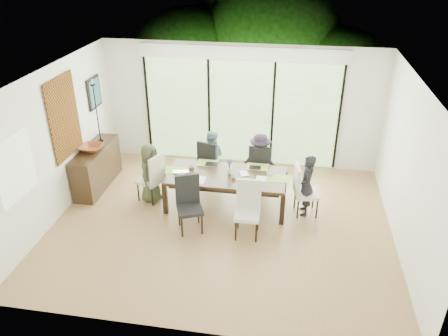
% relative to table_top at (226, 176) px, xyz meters
% --- Properties ---
extents(floor, '(6.00, 5.00, 0.01)m').
position_rel_table_top_xyz_m(floor, '(0.01, -0.58, -0.67)').
color(floor, brown).
rests_on(floor, ground).
extents(ceiling, '(6.00, 5.00, 0.01)m').
position_rel_table_top_xyz_m(ceiling, '(0.01, -0.58, 2.04)').
color(ceiling, white).
rests_on(ceiling, wall_back).
extents(wall_back, '(6.00, 0.02, 2.70)m').
position_rel_table_top_xyz_m(wall_back, '(0.01, 1.93, 0.69)').
color(wall_back, white).
rests_on(wall_back, floor).
extents(wall_front, '(6.00, 0.02, 2.70)m').
position_rel_table_top_xyz_m(wall_front, '(0.01, -3.09, 0.69)').
color(wall_front, silver).
rests_on(wall_front, floor).
extents(wall_left, '(0.02, 5.00, 2.70)m').
position_rel_table_top_xyz_m(wall_left, '(-3.00, -0.58, 0.69)').
color(wall_left, beige).
rests_on(wall_left, floor).
extents(wall_right, '(0.02, 5.00, 2.70)m').
position_rel_table_top_xyz_m(wall_right, '(3.02, -0.58, 0.69)').
color(wall_right, silver).
rests_on(wall_right, floor).
extents(glass_doors, '(4.20, 0.02, 2.30)m').
position_rel_table_top_xyz_m(glass_doors, '(0.01, 1.89, 0.54)').
color(glass_doors, '#598C3F').
rests_on(glass_doors, wall_back).
extents(blinds_header, '(4.40, 0.06, 0.28)m').
position_rel_table_top_xyz_m(blinds_header, '(0.01, 1.88, 1.84)').
color(blinds_header, white).
rests_on(blinds_header, wall_back).
extents(mullion_a, '(0.05, 0.04, 2.30)m').
position_rel_table_top_xyz_m(mullion_a, '(-2.09, 1.88, 0.54)').
color(mullion_a, black).
rests_on(mullion_a, wall_back).
extents(mullion_b, '(0.05, 0.04, 2.30)m').
position_rel_table_top_xyz_m(mullion_b, '(-0.69, 1.88, 0.54)').
color(mullion_b, black).
rests_on(mullion_b, wall_back).
extents(mullion_c, '(0.05, 0.04, 2.30)m').
position_rel_table_top_xyz_m(mullion_c, '(0.71, 1.88, 0.54)').
color(mullion_c, black).
rests_on(mullion_c, wall_back).
extents(mullion_d, '(0.05, 0.04, 2.30)m').
position_rel_table_top_xyz_m(mullion_d, '(2.11, 1.88, 0.54)').
color(mullion_d, black).
rests_on(mullion_d, wall_back).
extents(side_window, '(0.02, 0.90, 1.00)m').
position_rel_table_top_xyz_m(side_window, '(-2.96, -1.78, 0.84)').
color(side_window, '#8CAD7F').
rests_on(side_window, wall_left).
extents(deck, '(6.00, 1.80, 0.10)m').
position_rel_table_top_xyz_m(deck, '(0.01, 2.82, -0.71)').
color(deck, brown).
rests_on(deck, ground).
extents(rail_top, '(6.00, 0.08, 0.06)m').
position_rel_table_top_xyz_m(rail_top, '(0.01, 3.62, -0.11)').
color(rail_top, brown).
rests_on(rail_top, deck).
extents(foliage_left, '(3.20, 3.20, 3.20)m').
position_rel_table_top_xyz_m(foliage_left, '(-1.79, 4.62, 0.78)').
color(foliage_left, '#14380F').
rests_on(foliage_left, ground).
extents(foliage_mid, '(4.00, 4.00, 4.00)m').
position_rel_table_top_xyz_m(foliage_mid, '(0.41, 5.22, 1.14)').
color(foliage_mid, '#14380F').
rests_on(foliage_mid, ground).
extents(foliage_right, '(2.80, 2.80, 2.80)m').
position_rel_table_top_xyz_m(foliage_right, '(2.21, 4.42, 0.60)').
color(foliage_right, '#14380F').
rests_on(foliage_right, ground).
extents(foliage_far, '(3.60, 3.60, 3.60)m').
position_rel_table_top_xyz_m(foliage_far, '(-0.59, 5.92, 0.96)').
color(foliage_far, '#14380F').
rests_on(foliage_far, ground).
extents(table_top, '(2.20, 1.01, 0.06)m').
position_rel_table_top_xyz_m(table_top, '(0.00, 0.00, 0.00)').
color(table_top, black).
rests_on(table_top, floor).
extents(table_apron, '(2.02, 0.83, 0.09)m').
position_rel_table_top_xyz_m(table_apron, '(0.00, 0.00, -0.08)').
color(table_apron, black).
rests_on(table_apron, floor).
extents(table_leg_fl, '(0.08, 0.08, 0.63)m').
position_rel_table_top_xyz_m(table_leg_fl, '(-1.08, -0.43, -0.34)').
color(table_leg_fl, black).
rests_on(table_leg_fl, floor).
extents(table_leg_fr, '(0.08, 0.08, 0.63)m').
position_rel_table_top_xyz_m(table_leg_fr, '(1.08, -0.43, -0.34)').
color(table_leg_fr, black).
rests_on(table_leg_fr, floor).
extents(table_leg_bl, '(0.08, 0.08, 0.63)m').
position_rel_table_top_xyz_m(table_leg_bl, '(-1.08, 0.43, -0.34)').
color(table_leg_bl, black).
rests_on(table_leg_bl, floor).
extents(table_leg_br, '(0.08, 0.08, 0.63)m').
position_rel_table_top_xyz_m(table_leg_br, '(1.08, 0.43, -0.34)').
color(table_leg_br, black).
rests_on(table_leg_br, floor).
extents(chair_left_end, '(0.55, 0.55, 1.01)m').
position_rel_table_top_xyz_m(chair_left_end, '(-1.50, 0.00, -0.16)').
color(chair_left_end, silver).
rests_on(chair_left_end, floor).
extents(chair_right_end, '(0.49, 0.49, 1.01)m').
position_rel_table_top_xyz_m(chair_right_end, '(1.50, 0.00, -0.16)').
color(chair_right_end, white).
rests_on(chair_right_end, floor).
extents(chair_far_left, '(0.52, 0.52, 1.01)m').
position_rel_table_top_xyz_m(chair_far_left, '(-0.45, 0.85, -0.16)').
color(chair_far_left, black).
rests_on(chair_far_left, floor).
extents(chair_far_right, '(0.43, 0.43, 1.01)m').
position_rel_table_top_xyz_m(chair_far_right, '(0.55, 0.85, -0.16)').
color(chair_far_right, black).
rests_on(chair_far_right, floor).
extents(chair_near_left, '(0.55, 0.55, 1.01)m').
position_rel_table_top_xyz_m(chair_near_left, '(-0.50, -0.87, -0.16)').
color(chair_near_left, black).
rests_on(chair_near_left, floor).
extents(chair_near_right, '(0.43, 0.43, 1.01)m').
position_rel_table_top_xyz_m(chair_near_right, '(0.50, -0.87, -0.16)').
color(chair_near_right, silver).
rests_on(chair_near_right, floor).
extents(person_left_end, '(0.47, 0.62, 1.18)m').
position_rel_table_top_xyz_m(person_left_end, '(-1.48, 0.00, -0.07)').
color(person_left_end, '#3C452E').
rests_on(person_left_end, floor).
extents(person_right_end, '(0.40, 0.58, 1.18)m').
position_rel_table_top_xyz_m(person_right_end, '(1.48, 0.00, -0.07)').
color(person_right_end, black).
rests_on(person_right_end, floor).
extents(person_far_left, '(0.56, 0.36, 1.18)m').
position_rel_table_top_xyz_m(person_far_left, '(-0.45, 0.83, -0.07)').
color(person_far_left, '#6F8EA0').
rests_on(person_far_left, floor).
extents(person_far_right, '(0.57, 0.38, 1.18)m').
position_rel_table_top_xyz_m(person_far_right, '(0.55, 0.83, -0.07)').
color(person_far_right, '#261C2A').
rests_on(person_far_right, floor).
extents(placemat_left, '(0.40, 0.29, 0.01)m').
position_rel_table_top_xyz_m(placemat_left, '(-0.95, 0.00, 0.03)').
color(placemat_left, '#7AA83C').
rests_on(placemat_left, table_top).
extents(placemat_right, '(0.40, 0.29, 0.01)m').
position_rel_table_top_xyz_m(placemat_right, '(0.95, 0.00, 0.03)').
color(placemat_right, '#8AB540').
rests_on(placemat_right, table_top).
extents(placemat_far_l, '(0.40, 0.29, 0.01)m').
position_rel_table_top_xyz_m(placemat_far_l, '(-0.45, 0.40, 0.03)').
color(placemat_far_l, '#7FB340').
rests_on(placemat_far_l, table_top).
extents(placemat_far_r, '(0.40, 0.29, 0.01)m').
position_rel_table_top_xyz_m(placemat_far_r, '(0.55, 0.40, 0.03)').
color(placemat_far_r, '#92A73B').
rests_on(placemat_far_r, table_top).
extents(placemat_paper, '(0.40, 0.29, 0.01)m').
position_rel_table_top_xyz_m(placemat_paper, '(-0.55, -0.30, 0.03)').
color(placemat_paper, white).
rests_on(placemat_paper, table_top).
extents(tablet_far_l, '(0.24, 0.17, 0.01)m').
position_rel_table_top_xyz_m(tablet_far_l, '(-0.35, 0.35, 0.04)').
color(tablet_far_l, black).
rests_on(tablet_far_l, table_top).
extents(tablet_far_r, '(0.22, 0.16, 0.01)m').
position_rel_table_top_xyz_m(tablet_far_r, '(0.50, 0.35, 0.04)').
color(tablet_far_r, black).
rests_on(tablet_far_r, table_top).
extents(papers, '(0.28, 0.20, 0.00)m').
position_rel_table_top_xyz_m(papers, '(0.70, -0.05, 0.03)').
color(papers, white).
rests_on(papers, table_top).
extents(platter_base, '(0.24, 0.24, 0.02)m').
position_rel_table_top_xyz_m(platter_base, '(-0.55, -0.30, 0.04)').
color(platter_base, white).
rests_on(platter_base, table_top).
extents(platter_snacks, '(0.18, 0.18, 0.01)m').
position_rel_table_top_xyz_m(platter_snacks, '(-0.55, -0.30, 0.06)').
color(platter_snacks, '#C24B16').
rests_on(platter_snacks, table_top).
extents(vase, '(0.07, 0.07, 0.11)m').
position_rel_table_top_xyz_m(vase, '(0.05, 0.05, 0.08)').
color(vase, silver).
rests_on(vase, table_top).
extents(hyacinth_stems, '(0.04, 0.04, 0.15)m').
position_rel_table_top_xyz_m(hyacinth_stems, '(0.05, 0.05, 0.19)').
color(hyacinth_stems, '#337226').
rests_on(hyacinth_stems, table_top).
extents(hyacinth_blooms, '(0.10, 0.10, 0.10)m').
position_rel_table_top_xyz_m(hyacinth_blooms, '(0.05, 0.05, 0.28)').
color(hyacinth_blooms, '#4552AE').
rests_on(hyacinth_blooms, table_top).
extents(laptop, '(0.34, 0.26, 0.02)m').
position_rel_table_top_xyz_m(laptop, '(-0.85, -0.10, 0.04)').
color(laptop, silver).
rests_on(laptop, table_top).
extents(cup_a, '(0.15, 0.15, 0.09)m').
position_rel_table_top_xyz_m(cup_a, '(-0.70, 0.15, 0.07)').
color(cup_a, white).
rests_on(cup_a, table_top).
extents(cup_b, '(0.12, 0.12, 0.08)m').
position_rel_table_top_xyz_m(cup_b, '(0.15, -0.10, 0.07)').
color(cup_b, white).
rests_on(cup_b, table_top).
extents(cup_c, '(0.12, 0.12, 0.09)m').
position_rel_table_top_xyz_m(cup_c, '(0.80, 0.10, 0.07)').
color(cup_c, white).
rests_on(cup_c, table_top).
extents(book, '(0.21, 0.24, 0.02)m').
position_rel_table_top_xyz_m(book, '(0.25, 0.05, 0.04)').
color(book, white).
rests_on(book, table_top).
extents(sideboard, '(0.43, 1.52, 0.85)m').
position_rel_table_top_xyz_m(sideboard, '(-2.75, 0.34, -0.23)').
color(sideboard, black).
rests_on(sideboard, floor).
extents(bowl, '(0.45, 0.45, 0.11)m').
position_rel_table_top_xyz_m(bowl, '(-2.75, 0.24, 0.25)').
color(bowl, brown).
rests_on(bowl, sideboard).
extents(candlestick_base, '(0.09, 0.09, 0.04)m').
position_rel_table_top_xyz_m(candlestick_base, '(-2.75, 0.69, 0.21)').
color(candlestick_base, black).
rests_on(candlestick_base, sideboard).
extents(candlestick_shaft, '(0.02, 0.02, 1.19)m').
position_rel_table_top_xyz_m(candlestick_shaft, '(-2.75, 0.69, 0.81)').
color(candlestick_shaft, black).
rests_on(candlestick_shaft, sideboard).
extents(candlestick_pan, '(0.09, 0.09, 0.03)m').
position_rel_table_top_xyz_m(candlestick_pan, '(-2.75, 0.69, 1.40)').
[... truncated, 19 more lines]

